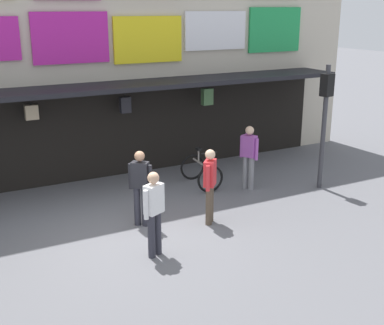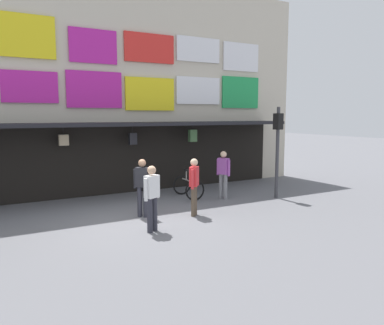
{
  "view_description": "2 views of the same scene",
  "coord_description": "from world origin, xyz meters",
  "px_view_note": "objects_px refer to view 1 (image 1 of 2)",
  "views": [
    {
      "loc": [
        -3.36,
        -8.99,
        4.56
      ],
      "look_at": [
        1.69,
        0.6,
        1.2
      ],
      "focal_mm": 47.1,
      "sensor_mm": 36.0,
      "label": 1
    },
    {
      "loc": [
        -3.52,
        -9.5,
        2.93
      ],
      "look_at": [
        2.12,
        0.69,
        1.45
      ],
      "focal_mm": 35.22,
      "sensor_mm": 36.0,
      "label": 2
    }
  ],
  "objects_px": {
    "pedestrian_in_black": "(249,154)",
    "traffic_light_far": "(325,107)",
    "bicycle_parked": "(201,172)",
    "pedestrian_in_red": "(210,182)",
    "pedestrian_in_green": "(154,209)",
    "pedestrian_in_purple": "(140,184)"
  },
  "relations": [
    {
      "from": "bicycle_parked",
      "to": "pedestrian_in_red",
      "type": "height_order",
      "value": "pedestrian_in_red"
    },
    {
      "from": "pedestrian_in_green",
      "to": "pedestrian_in_red",
      "type": "relative_size",
      "value": 1.0
    },
    {
      "from": "pedestrian_in_black",
      "to": "pedestrian_in_green",
      "type": "bearing_deg",
      "value": -148.17
    },
    {
      "from": "traffic_light_far",
      "to": "pedestrian_in_red",
      "type": "xyz_separation_m",
      "value": [
        -3.7,
        -0.65,
        -1.19
      ]
    },
    {
      "from": "bicycle_parked",
      "to": "pedestrian_in_red",
      "type": "bearing_deg",
      "value": -114.39
    },
    {
      "from": "bicycle_parked",
      "to": "pedestrian_in_purple",
      "type": "relative_size",
      "value": 0.72
    },
    {
      "from": "bicycle_parked",
      "to": "pedestrian_in_black",
      "type": "distance_m",
      "value": 1.36
    },
    {
      "from": "traffic_light_far",
      "to": "pedestrian_in_red",
      "type": "distance_m",
      "value": 3.94
    },
    {
      "from": "traffic_light_far",
      "to": "pedestrian_in_black",
      "type": "xyz_separation_m",
      "value": [
        -1.74,
        0.77,
        -1.19
      ]
    },
    {
      "from": "pedestrian_in_green",
      "to": "pedestrian_in_purple",
      "type": "height_order",
      "value": "same"
    },
    {
      "from": "traffic_light_far",
      "to": "bicycle_parked",
      "type": "bearing_deg",
      "value": 150.2
    },
    {
      "from": "pedestrian_in_black",
      "to": "pedestrian_in_red",
      "type": "relative_size",
      "value": 1.0
    },
    {
      "from": "bicycle_parked",
      "to": "pedestrian_in_purple",
      "type": "height_order",
      "value": "pedestrian_in_purple"
    },
    {
      "from": "bicycle_parked",
      "to": "pedestrian_in_green",
      "type": "relative_size",
      "value": 0.72
    },
    {
      "from": "bicycle_parked",
      "to": "pedestrian_in_green",
      "type": "distance_m",
      "value": 4.08
    },
    {
      "from": "pedestrian_in_purple",
      "to": "pedestrian_in_green",
      "type": "bearing_deg",
      "value": -102.12
    },
    {
      "from": "pedestrian_in_black",
      "to": "traffic_light_far",
      "type": "bearing_deg",
      "value": -23.9
    },
    {
      "from": "bicycle_parked",
      "to": "pedestrian_in_green",
      "type": "xyz_separation_m",
      "value": [
        -2.67,
        -3.03,
        0.55
      ]
    },
    {
      "from": "traffic_light_far",
      "to": "pedestrian_in_black",
      "type": "distance_m",
      "value": 2.24
    },
    {
      "from": "bicycle_parked",
      "to": "pedestrian_in_black",
      "type": "height_order",
      "value": "pedestrian_in_black"
    },
    {
      "from": "bicycle_parked",
      "to": "pedestrian_in_red",
      "type": "relative_size",
      "value": 0.72
    },
    {
      "from": "bicycle_parked",
      "to": "pedestrian_in_black",
      "type": "bearing_deg",
      "value": -38.88
    }
  ]
}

